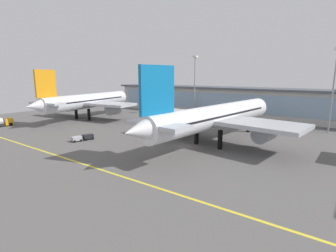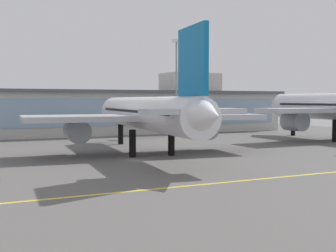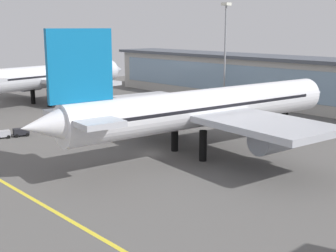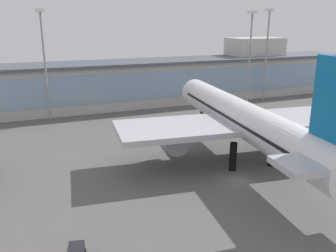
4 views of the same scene
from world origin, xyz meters
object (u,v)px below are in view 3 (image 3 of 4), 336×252
at_px(airliner_near_left, 50,77).
at_px(airliner_near_right, 206,108).
at_px(baggage_tug_near, 13,133).
at_px(apron_light_mast_east, 225,39).

relative_size(airliner_near_left, airliner_near_right, 0.89).
bearing_deg(baggage_tug_near, airliner_near_left, 64.47).
bearing_deg(baggage_tug_near, apron_light_mast_east, 11.78).
distance_m(airliner_near_left, airliner_near_right, 57.09).
distance_m(airliner_near_left, apron_light_mast_east, 44.09).
distance_m(baggage_tug_near, apron_light_mast_east, 56.21).
bearing_deg(baggage_tug_near, airliner_near_right, -45.54).
xyz_separation_m(airliner_near_right, baggage_tug_near, (-29.51, -17.39, -6.02)).
height_order(airliner_near_left, apron_light_mast_east, apron_light_mast_east).
bearing_deg(apron_light_mast_east, airliner_near_right, -53.20).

